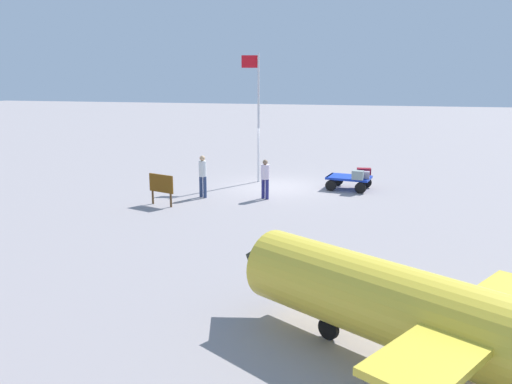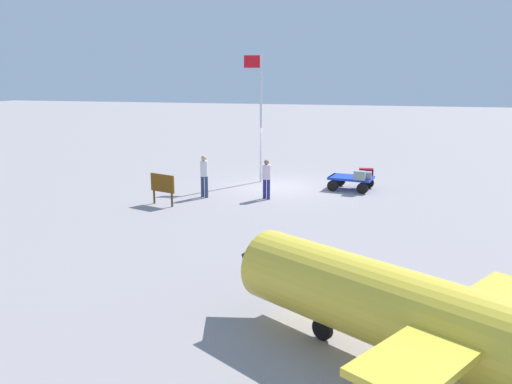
% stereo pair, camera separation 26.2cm
% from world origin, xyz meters
% --- Properties ---
extents(ground_plane, '(120.00, 120.00, 0.00)m').
position_xyz_m(ground_plane, '(0.00, 0.00, 0.00)').
color(ground_plane, gray).
extents(luggage_cart, '(2.01, 1.63, 0.57)m').
position_xyz_m(luggage_cart, '(-3.06, -0.16, 0.43)').
color(luggage_cart, '#1637BB').
rests_on(luggage_cart, ground).
extents(suitcase_maroon, '(0.52, 0.38, 0.38)m').
position_xyz_m(suitcase_maroon, '(-3.48, 0.44, 0.76)').
color(suitcase_maroon, gray).
rests_on(suitcase_maroon, luggage_cart).
extents(suitcase_grey, '(0.46, 0.32, 0.30)m').
position_xyz_m(suitcase_grey, '(-3.73, 0.13, 0.72)').
color(suitcase_grey, gray).
rests_on(suitcase_grey, luggage_cart).
extents(suitcase_dark, '(0.64, 0.39, 0.28)m').
position_xyz_m(suitcase_dark, '(-3.70, -0.77, 0.71)').
color(suitcase_dark, maroon).
rests_on(suitcase_dark, luggage_cart).
extents(worker_lead, '(0.39, 0.39, 1.73)m').
position_xyz_m(worker_lead, '(2.64, 2.71, 0.99)').
color(worker_lead, navy).
rests_on(worker_lead, ground).
extents(worker_trailing, '(0.46, 0.46, 1.61)m').
position_xyz_m(worker_trailing, '(0.11, 2.40, 0.94)').
color(worker_trailing, navy).
rests_on(worker_trailing, ground).
extents(airplane_near, '(8.75, 6.39, 3.05)m').
position_xyz_m(airplane_near, '(-5.51, 14.75, 1.16)').
color(airplane_near, yellow).
rests_on(airplane_near, ground).
extents(flagpole, '(0.82, 0.17, 5.84)m').
position_xyz_m(flagpole, '(1.19, -0.92, 3.35)').
color(flagpole, silver).
rests_on(flagpole, ground).
extents(signboard, '(1.11, 0.45, 1.21)m').
position_xyz_m(signboard, '(3.77, 4.33, 0.79)').
color(signboard, '#4C3319').
rests_on(signboard, ground).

